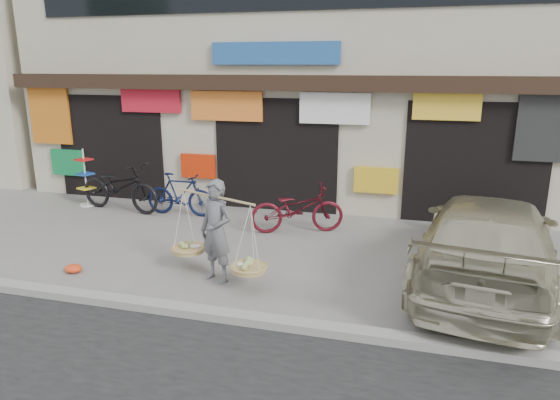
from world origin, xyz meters
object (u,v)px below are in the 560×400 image
(street_vendor, at_px, (216,235))
(bike_2, at_px, (297,209))
(bike_0, at_px, (120,187))
(suv, at_px, (487,241))
(display_rack, at_px, (86,183))
(bike_1, at_px, (180,194))

(street_vendor, xyz_separation_m, bike_2, (0.70, 2.74, -0.27))
(bike_0, distance_m, bike_2, 4.54)
(suv, bearing_deg, bike_0, -6.10)
(display_rack, bearing_deg, bike_0, -9.68)
(bike_1, relative_size, display_rack, 1.17)
(street_vendor, height_order, bike_0, street_vendor)
(bike_1, height_order, bike_2, bike_2)
(suv, bearing_deg, bike_1, -9.75)
(bike_0, bearing_deg, bike_2, -86.00)
(bike_0, height_order, bike_1, bike_0)
(bike_0, xyz_separation_m, bike_1, (1.58, 0.02, -0.09))
(bike_1, bearing_deg, bike_2, -99.89)
(bike_1, relative_size, suv, 0.32)
(street_vendor, bearing_deg, bike_2, 97.63)
(bike_2, relative_size, display_rack, 1.35)
(street_vendor, bearing_deg, bike_0, 161.95)
(bike_2, relative_size, suv, 0.38)
(bike_0, relative_size, display_rack, 1.56)
(bike_2, xyz_separation_m, display_rack, (-5.60, 0.64, 0.07))
(bike_1, xyz_separation_m, bike_2, (2.93, -0.48, 0.01))
(bike_0, distance_m, bike_1, 1.59)
(street_vendor, distance_m, bike_0, 4.99)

